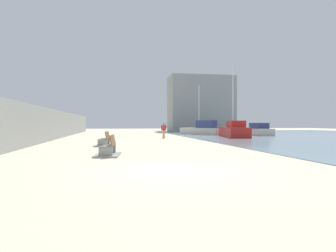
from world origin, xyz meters
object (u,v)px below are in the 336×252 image
at_px(bench_near, 108,151).
at_px(boat_nearest, 256,130).
at_px(bench_far, 104,142).
at_px(boat_mid_bay, 202,129).
at_px(boat_distant, 234,130).
at_px(person_walking, 164,129).

height_order(bench_near, boat_nearest, boat_nearest).
distance_m(bench_far, boat_mid_bay, 21.46).
xyz_separation_m(bench_far, boat_nearest, (18.29, 14.84, 0.38)).
bearing_deg(boat_distant, person_walking, -171.04).
xyz_separation_m(bench_near, boat_distant, (13.15, 16.84, 0.51)).
relative_size(bench_far, person_walking, 1.38).
xyz_separation_m(bench_near, boat_mid_bay, (11.68, 24.04, 0.51)).
bearing_deg(person_walking, bench_far, -120.90).
relative_size(person_walking, boat_nearest, 0.24).
distance_m(person_walking, boat_mid_bay, 10.67).
relative_size(bench_far, boat_nearest, 0.33).
bearing_deg(boat_distant, boat_mid_bay, 101.53).
height_order(bench_far, boat_distant, boat_distant).
relative_size(bench_far, boat_mid_bay, 0.34).
bearing_deg(boat_mid_bay, boat_distant, -78.47).
xyz_separation_m(boat_distant, boat_mid_bay, (-1.47, 7.20, 0.00)).
height_order(person_walking, boat_distant, boat_distant).
height_order(bench_far, boat_mid_bay, boat_mid_bay).
bearing_deg(boat_mid_bay, boat_nearest, -24.93).
bearing_deg(bench_far, boat_nearest, 39.06).
bearing_deg(bench_far, bench_near, -86.54).
height_order(boat_distant, boat_mid_bay, boat_distant).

